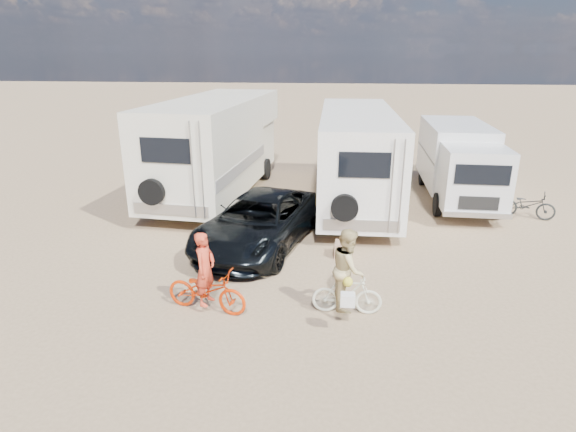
# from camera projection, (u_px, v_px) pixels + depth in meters

# --- Properties ---
(ground) EXTENTS (140.00, 140.00, 0.00)m
(ground) POSITION_uv_depth(u_px,v_px,m) (364.00, 287.00, 11.24)
(ground) COLOR #9F815F
(ground) RESTS_ON ground
(rv_main) EXTENTS (2.54, 8.64, 3.30)m
(rv_main) POSITION_uv_depth(u_px,v_px,m) (356.00, 159.00, 16.81)
(rv_main) COLOR silver
(rv_main) RESTS_ON ground
(rv_left) EXTENTS (3.60, 8.74, 3.62)m
(rv_left) POSITION_uv_depth(u_px,v_px,m) (216.00, 148.00, 17.79)
(rv_left) COLOR beige
(rv_left) RESTS_ON ground
(box_truck) EXTENTS (2.37, 6.49, 2.70)m
(box_truck) POSITION_uv_depth(u_px,v_px,m) (459.00, 164.00, 17.29)
(box_truck) COLOR silver
(box_truck) RESTS_ON ground
(dark_suv) EXTENTS (3.63, 5.68, 1.46)m
(dark_suv) POSITION_uv_depth(u_px,v_px,m) (259.00, 221.00, 13.39)
(dark_suv) COLOR black
(dark_suv) RESTS_ON ground
(bike_man) EXTENTS (1.92, 1.03, 0.96)m
(bike_man) POSITION_uv_depth(u_px,v_px,m) (207.00, 290.00, 10.09)
(bike_man) COLOR #C52B02
(bike_man) RESTS_ON ground
(bike_woman) EXTENTS (1.49, 0.44, 0.89)m
(bike_woman) POSITION_uv_depth(u_px,v_px,m) (347.00, 294.00, 9.99)
(bike_woman) COLOR beige
(bike_woman) RESTS_ON ground
(rider_man) EXTENTS (0.51, 0.66, 1.62)m
(rider_man) POSITION_uv_depth(u_px,v_px,m) (206.00, 276.00, 9.98)
(rider_man) COLOR red
(rider_man) RESTS_ON ground
(rider_woman) EXTENTS (0.67, 0.85, 1.74)m
(rider_woman) POSITION_uv_depth(u_px,v_px,m) (348.00, 276.00, 9.85)
(rider_woman) COLOR tan
(rider_woman) RESTS_ON ground
(bike_parked) EXTENTS (1.83, 1.15, 0.91)m
(bike_parked) POSITION_uv_depth(u_px,v_px,m) (527.00, 205.00, 15.69)
(bike_parked) COLOR black
(bike_parked) RESTS_ON ground
(cooler) EXTENTS (0.58, 0.48, 0.41)m
(cooler) POSITION_uv_depth(u_px,v_px,m) (326.00, 223.00, 14.80)
(cooler) COLOR #26649C
(cooler) RESTS_ON ground
(crate) EXTENTS (0.53, 0.53, 0.40)m
(crate) POSITION_uv_depth(u_px,v_px,m) (344.00, 250.00, 12.84)
(crate) COLOR #8F6C52
(crate) RESTS_ON ground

